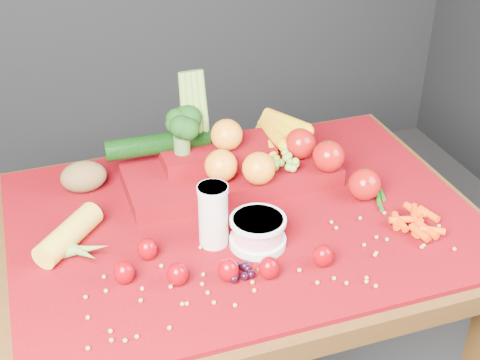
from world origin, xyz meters
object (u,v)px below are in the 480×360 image
object	(u,v)px
yogurt_bowl	(258,231)
produce_mound	(238,160)
table	(243,253)
milk_glass	(213,213)

from	to	relation	value
yogurt_bowl	produce_mound	world-z (taller)	produce_mound
yogurt_bowl	produce_mound	distance (m)	0.27
yogurt_bowl	produce_mound	size ratio (longest dim) A/B	0.20
table	produce_mound	xyz separation A→B (m)	(0.04, 0.15, 0.17)
milk_glass	yogurt_bowl	bearing A→B (deg)	-22.58
table	milk_glass	world-z (taller)	milk_glass
table	produce_mound	distance (m)	0.23
milk_glass	produce_mound	distance (m)	0.26
milk_glass	yogurt_bowl	distance (m)	0.10
milk_glass	produce_mound	xyz separation A→B (m)	(0.13, 0.23, -0.02)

